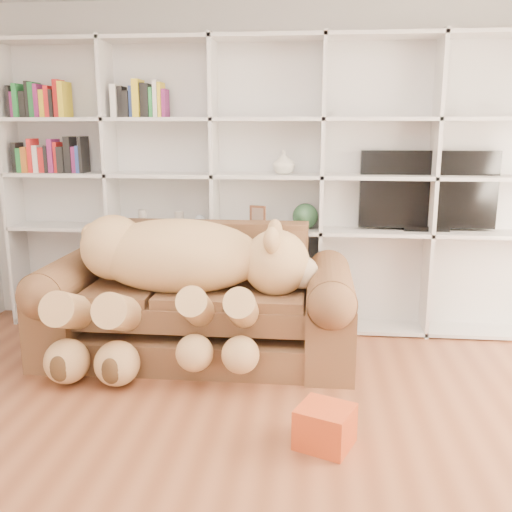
# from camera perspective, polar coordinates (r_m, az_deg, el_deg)

# --- Properties ---
(floor) EXTENTS (5.00, 5.00, 0.00)m
(floor) POSITION_cam_1_polar(r_m,az_deg,el_deg) (2.93, -2.87, -22.47)
(floor) COLOR brown
(floor) RESTS_ON ground
(wall_back) EXTENTS (5.00, 0.02, 2.70)m
(wall_back) POSITION_cam_1_polar(r_m,az_deg,el_deg) (4.89, 1.37, 8.80)
(wall_back) COLOR silver
(wall_back) RESTS_ON floor
(bookshelf) EXTENTS (4.43, 0.35, 2.40)m
(bookshelf) POSITION_cam_1_polar(r_m,az_deg,el_deg) (4.78, -1.66, 8.17)
(bookshelf) COLOR silver
(bookshelf) RESTS_ON floor
(sofa) EXTENTS (2.29, 0.99, 0.96)m
(sofa) POSITION_cam_1_polar(r_m,az_deg,el_deg) (4.32, -5.82, -5.17)
(sofa) COLOR brown
(sofa) RESTS_ON floor
(teddy_bear) EXTENTS (1.82, 0.97, 1.06)m
(teddy_bear) POSITION_cam_1_polar(r_m,az_deg,el_deg) (4.07, -7.96, -1.67)
(teddy_bear) COLOR tan
(teddy_bear) RESTS_ON sofa
(throw_pillow) EXTENTS (0.44, 0.34, 0.41)m
(throw_pillow) POSITION_cam_1_polar(r_m,az_deg,el_deg) (4.53, -12.69, -0.38)
(throw_pillow) COLOR #5B0F16
(throw_pillow) RESTS_ON sofa
(gift_box) EXTENTS (0.36, 0.35, 0.22)m
(gift_box) POSITION_cam_1_polar(r_m,az_deg,el_deg) (3.23, 6.91, -16.57)
(gift_box) COLOR #BE4119
(gift_box) RESTS_ON floor
(tv) EXTENTS (1.09, 0.18, 0.64)m
(tv) POSITION_cam_1_polar(r_m,az_deg,el_deg) (4.84, 16.78, 6.22)
(tv) COLOR black
(tv) RESTS_ON bookshelf
(picture_frame) EXTENTS (0.14, 0.08, 0.18)m
(picture_frame) POSITION_cam_1_polar(r_m,az_deg,el_deg) (4.75, 0.17, 3.99)
(picture_frame) COLOR brown
(picture_frame) RESTS_ON bookshelf
(green_vase) EXTENTS (0.21, 0.21, 0.21)m
(green_vase) POSITION_cam_1_polar(r_m,az_deg,el_deg) (4.73, 4.95, 3.99)
(green_vase) COLOR #2C5635
(green_vase) RESTS_ON bookshelf
(figurine_tall) EXTENTS (0.09, 0.09, 0.14)m
(figurine_tall) POSITION_cam_1_polar(r_m,az_deg,el_deg) (4.95, -11.28, 3.76)
(figurine_tall) COLOR beige
(figurine_tall) RESTS_ON bookshelf
(figurine_short) EXTENTS (0.10, 0.10, 0.13)m
(figurine_short) POSITION_cam_1_polar(r_m,az_deg,el_deg) (4.86, -7.68, 3.67)
(figurine_short) COLOR beige
(figurine_short) RESTS_ON bookshelf
(snow_globe) EXTENTS (0.10, 0.10, 0.10)m
(snow_globe) POSITION_cam_1_polar(r_m,az_deg,el_deg) (4.83, -5.62, 3.53)
(snow_globe) COLOR silver
(snow_globe) RESTS_ON bookshelf
(shelf_vase) EXTENTS (0.18, 0.18, 0.19)m
(shelf_vase) POSITION_cam_1_polar(r_m,az_deg,el_deg) (4.68, 2.80, 9.33)
(shelf_vase) COLOR beige
(shelf_vase) RESTS_ON bookshelf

